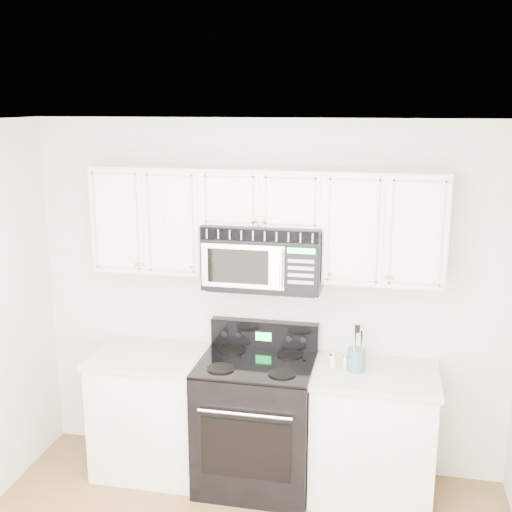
# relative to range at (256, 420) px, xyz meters

# --- Properties ---
(room) EXTENTS (3.51, 3.51, 2.61)m
(room) POSITION_rel_range_xyz_m (0.02, -1.41, 0.82)
(room) COLOR brown
(room) RESTS_ON ground
(base_cabinet_left) EXTENTS (0.86, 0.65, 0.92)m
(base_cabinet_left) POSITION_rel_range_xyz_m (-0.78, 0.03, -0.06)
(base_cabinet_left) COLOR beige
(base_cabinet_left) RESTS_ON ground
(base_cabinet_right) EXTENTS (0.86, 0.65, 0.92)m
(base_cabinet_right) POSITION_rel_range_xyz_m (0.82, 0.03, -0.06)
(base_cabinet_right) COLOR beige
(base_cabinet_right) RESTS_ON ground
(range) EXTENTS (0.80, 0.73, 1.13)m
(range) POSITION_rel_range_xyz_m (0.00, 0.00, 0.00)
(range) COLOR black
(range) RESTS_ON ground
(upper_cabinets) EXTENTS (2.44, 0.37, 0.75)m
(upper_cabinets) POSITION_rel_range_xyz_m (0.02, 0.17, 1.45)
(upper_cabinets) COLOR beige
(upper_cabinets) RESTS_ON ground
(microwave) EXTENTS (0.81, 0.45, 0.45)m
(microwave) POSITION_rel_range_xyz_m (0.03, 0.13, 1.19)
(microwave) COLOR black
(microwave) RESTS_ON ground
(utensil_crock) EXTENTS (0.12, 0.12, 0.33)m
(utensil_crock) POSITION_rel_range_xyz_m (0.69, 0.02, 0.52)
(utensil_crock) COLOR slate
(utensil_crock) RESTS_ON base_cabinet_right
(shaker_salt) EXTENTS (0.04, 0.04, 0.09)m
(shaker_salt) POSITION_rel_range_xyz_m (0.61, 0.07, 0.48)
(shaker_salt) COLOR silver
(shaker_salt) RESTS_ON base_cabinet_right
(shaker_pepper) EXTENTS (0.05, 0.05, 0.11)m
(shaker_pepper) POSITION_rel_range_xyz_m (0.53, 0.04, 0.49)
(shaker_pepper) COLOR silver
(shaker_pepper) RESTS_ON base_cabinet_right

